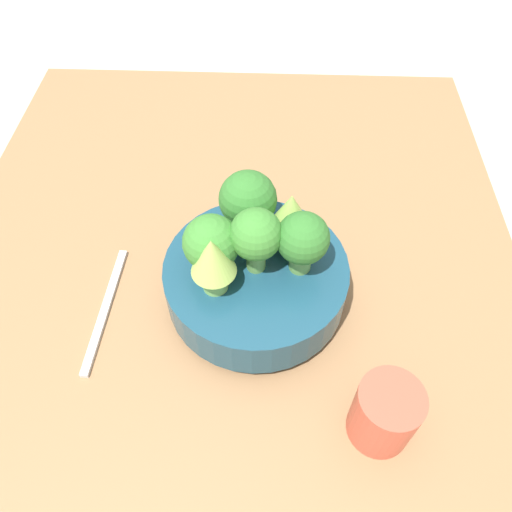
# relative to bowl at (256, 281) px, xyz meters

# --- Properties ---
(ground_plane) EXTENTS (6.00, 6.00, 0.00)m
(ground_plane) POSITION_rel_bowl_xyz_m (0.04, -0.04, -0.09)
(ground_plane) COLOR #ADA89E
(table) EXTENTS (1.13, 0.79, 0.05)m
(table) POSITION_rel_bowl_xyz_m (0.04, -0.04, -0.06)
(table) COLOR olive
(table) RESTS_ON ground_plane
(bowl) EXTENTS (0.22, 0.22, 0.07)m
(bowl) POSITION_rel_bowl_xyz_m (0.00, 0.00, 0.00)
(bowl) COLOR navy
(bowl) RESTS_ON table
(broccoli_floret_back) EXTENTS (0.06, 0.06, 0.08)m
(broccoli_floret_back) POSITION_rel_bowl_xyz_m (-0.00, 0.05, 0.08)
(broccoli_floret_back) COLOR #609347
(broccoli_floret_back) RESTS_ON bowl
(broccoli_floret_left) EXTENTS (0.07, 0.07, 0.08)m
(broccoli_floret_left) POSITION_rel_bowl_xyz_m (-0.06, -0.01, 0.08)
(broccoli_floret_left) COLOR #609347
(broccoli_floret_left) RESTS_ON bowl
(romanesco_piece_near) EXTENTS (0.05, 0.05, 0.08)m
(romanesco_piece_near) POSITION_rel_bowl_xyz_m (0.03, -0.05, 0.08)
(romanesco_piece_near) COLOR #7AB256
(romanesco_piece_near) RESTS_ON bowl
(broccoli_floret_center) EXTENTS (0.06, 0.06, 0.09)m
(broccoli_floret_center) POSITION_rel_bowl_xyz_m (0.00, 0.00, 0.08)
(broccoli_floret_center) COLOR #609347
(broccoli_floret_center) RESTS_ON bowl
(romanesco_piece_far) EXTENTS (0.06, 0.06, 0.08)m
(romanesco_piece_far) POSITION_rel_bowl_xyz_m (-0.04, 0.04, 0.08)
(romanesco_piece_far) COLOR #609347
(romanesco_piece_far) RESTS_ON bowl
(broccoli_floret_front) EXTENTS (0.07, 0.07, 0.08)m
(broccoli_floret_front) POSITION_rel_bowl_xyz_m (0.00, -0.05, 0.07)
(broccoli_floret_front) COLOR #6BA34C
(broccoli_floret_front) RESTS_ON bowl
(cup) EXTENTS (0.07, 0.07, 0.08)m
(cup) POSITION_rel_bowl_xyz_m (0.16, 0.14, 0.00)
(cup) COLOR #C64C38
(cup) RESTS_ON table
(fork) EXTENTS (0.19, 0.02, 0.01)m
(fork) POSITION_rel_bowl_xyz_m (0.02, -0.19, -0.04)
(fork) COLOR silver
(fork) RESTS_ON table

